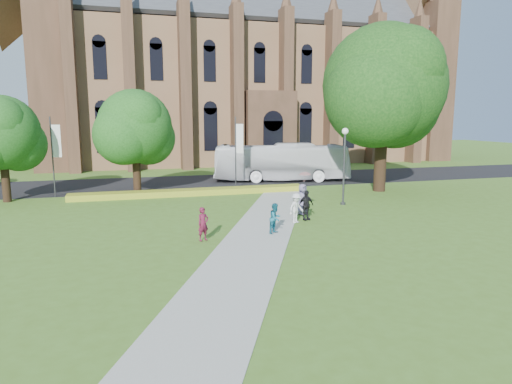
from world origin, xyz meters
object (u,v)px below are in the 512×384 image
object	(u,v)px
large_tree	(384,86)
tour_coach	(281,162)
streetlamp	(344,157)
pedestrian_0	(203,224)

from	to	relation	value
large_tree	tour_coach	world-z (taller)	large_tree
streetlamp	tour_coach	size ratio (longest dim) A/B	0.41
streetlamp	tour_coach	world-z (taller)	streetlamp
pedestrian_0	tour_coach	bearing A→B (deg)	35.10
pedestrian_0	streetlamp	bearing A→B (deg)	5.90
streetlamp	pedestrian_0	xyz separation A→B (m)	(-10.81, -6.68, -2.44)
tour_coach	pedestrian_0	size ratio (longest dim) A/B	7.72
large_tree	pedestrian_0	bearing A→B (deg)	-145.57
large_tree	pedestrian_0	size ratio (longest dim) A/B	8.06
streetlamp	large_tree	world-z (taller)	large_tree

